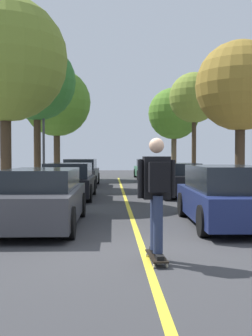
# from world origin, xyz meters

# --- Properties ---
(ground) EXTENTS (80.00, 80.00, 0.00)m
(ground) POSITION_xyz_m (0.00, 0.00, 0.00)
(ground) COLOR #353538
(center_line) EXTENTS (0.12, 39.20, 0.01)m
(center_line) POSITION_xyz_m (0.00, 4.00, 0.00)
(center_line) COLOR gold
(center_line) RESTS_ON ground
(parked_car_left_nearest) EXTENTS (1.82, 4.38, 1.31)m
(parked_car_left_nearest) POSITION_xyz_m (-2.14, 2.72, 0.66)
(parked_car_left_nearest) COLOR #38383D
(parked_car_left_nearest) RESTS_ON ground
(parked_car_left_near) EXTENTS (1.94, 4.31, 1.34)m
(parked_car_left_near) POSITION_xyz_m (-2.14, 9.02, 0.66)
(parked_car_left_near) COLOR black
(parked_car_left_near) RESTS_ON ground
(parked_car_left_far) EXTENTS (1.87, 4.72, 1.45)m
(parked_car_left_far) POSITION_xyz_m (-2.14, 15.45, 0.72)
(parked_car_left_far) COLOR #38383D
(parked_car_left_far) RESTS_ON ground
(parked_car_right_nearest) EXTENTS (1.90, 4.26, 1.39)m
(parked_car_right_nearest) POSITION_xyz_m (2.14, 2.72, 0.69)
(parked_car_right_nearest) COLOR navy
(parked_car_right_nearest) RESTS_ON ground
(parked_car_right_near) EXTENTS (1.89, 4.08, 1.32)m
(parked_car_right_near) POSITION_xyz_m (2.14, 9.91, 0.65)
(parked_car_right_near) COLOR black
(parked_car_right_near) RESTS_ON ground
(parked_car_right_far) EXTENTS (1.93, 4.41, 1.35)m
(parked_car_right_far) POSITION_xyz_m (2.14, 16.86, 0.67)
(parked_car_right_far) COLOR #B7B7BC
(parked_car_right_far) RESTS_ON ground
(parked_car_right_farthest) EXTENTS (1.93, 4.56, 1.40)m
(parked_car_right_farthest) POSITION_xyz_m (2.14, 22.78, 0.68)
(parked_car_right_farthest) COLOR #1E5B33
(parked_car_right_farthest) RESTS_ON ground
(street_tree_left_nearest) EXTENTS (4.37, 4.37, 7.05)m
(street_tree_left_nearest) POSITION_xyz_m (-4.25, 8.00, 4.99)
(street_tree_left_nearest) COLOR #3D2D1E
(street_tree_left_nearest) RESTS_ON sidewalk_left
(street_tree_left_near) EXTENTS (3.89, 3.89, 7.15)m
(street_tree_left_near) POSITION_xyz_m (-4.25, 14.29, 5.32)
(street_tree_left_near) COLOR #3D2D1E
(street_tree_left_near) RESTS_ON sidewalk_left
(street_tree_left_far) EXTENTS (4.64, 4.64, 7.46)m
(street_tree_left_far) POSITION_xyz_m (-4.25, 21.89, 5.26)
(street_tree_left_far) COLOR #3D2D1E
(street_tree_left_far) RESTS_ON sidewalk_left
(street_tree_right_nearest) EXTENTS (3.32, 3.32, 5.74)m
(street_tree_right_nearest) POSITION_xyz_m (4.25, 8.49, 4.19)
(street_tree_right_nearest) COLOR #3D2D1E
(street_tree_right_nearest) RESTS_ON sidewalk_right
(street_tree_right_near) EXTENTS (2.89, 2.89, 6.28)m
(street_tree_right_near) POSITION_xyz_m (4.25, 17.09, 4.95)
(street_tree_right_near) COLOR #3D2D1E
(street_tree_right_near) RESTS_ON sidewalk_right
(street_tree_right_far) EXTENTS (3.91, 3.91, 6.66)m
(street_tree_right_far) POSITION_xyz_m (4.25, 24.78, 4.82)
(street_tree_right_far) COLOR brown
(street_tree_right_far) RESTS_ON sidewalk_right
(streetlamp) EXTENTS (0.36, 0.24, 5.08)m
(streetlamp) POSITION_xyz_m (-3.89, 14.01, 3.07)
(streetlamp) COLOR #38383D
(streetlamp) RESTS_ON sidewalk_left
(skateboard) EXTENTS (0.28, 0.85, 0.10)m
(skateboard) POSITION_xyz_m (0.15, -0.57, 0.09)
(skateboard) COLOR black
(skateboard) RESTS_ON ground
(skateboarder) EXTENTS (0.58, 0.71, 1.78)m
(skateboarder) POSITION_xyz_m (0.15, -0.61, 1.12)
(skateboarder) COLOR black
(skateboarder) RESTS_ON skateboard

